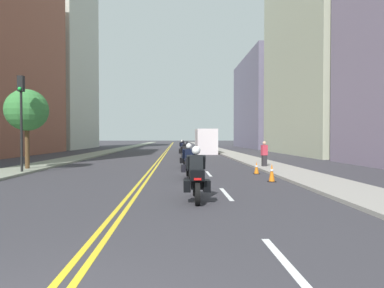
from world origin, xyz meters
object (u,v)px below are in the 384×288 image
traffic_light_near (21,107)px  pedestrian_0 (264,154)px  motorcycle_5 (182,148)px  motorcycle_0 (196,179)px  motorcycle_3 (186,153)px  parked_truck (205,142)px  traffic_cone_1 (257,168)px  traffic_cone_0 (272,173)px  motorcycle_2 (186,157)px  motorcycle_4 (183,150)px  street_tree_0 (27,110)px  motorcycle_1 (189,164)px

traffic_light_near → pedestrian_0: 13.75m
motorcycle_5 → traffic_light_near: 20.94m
motorcycle_0 → motorcycle_3: size_ratio=1.02×
pedestrian_0 → parked_truck: (-2.02, 18.28, 0.43)m
motorcycle_3 → motorcycle_5: 10.41m
motorcycle_3 → traffic_cone_1: 9.73m
motorcycle_5 → traffic_cone_0: (3.43, -22.48, -0.26)m
motorcycle_2 → traffic_cone_0: 7.27m
motorcycle_2 → motorcycle_4: motorcycle_2 is taller
motorcycle_4 → motorcycle_5: size_ratio=1.00×
motorcycle_4 → traffic_light_near: traffic_light_near is taller
traffic_light_near → motorcycle_5: bearing=65.7°
traffic_cone_0 → traffic_cone_1: size_ratio=1.24×
traffic_cone_1 → street_tree_0: street_tree_0 is taller
motorcycle_5 → traffic_cone_0: bearing=-82.9°
motorcycle_0 → pedestrian_0: bearing=65.4°
traffic_cone_0 → parked_truck: (-0.70, 24.32, 0.88)m
traffic_cone_1 → pedestrian_0: (1.24, 3.11, 0.53)m
motorcycle_1 → parked_truck: 23.27m
motorcycle_2 → parked_truck: bearing=78.2°
motorcycle_1 → traffic_cone_0: size_ratio=2.74×
motorcycle_5 → pedestrian_0: bearing=-75.4°
motorcycle_1 → pedestrian_0: bearing=43.0°
pedestrian_0 → motorcycle_3: bearing=-66.1°
traffic_cone_1 → parked_truck: size_ratio=0.10×
motorcycle_4 → traffic_light_near: 16.80m
traffic_light_near → parked_truck: traffic_light_near is taller
traffic_cone_0 → traffic_light_near: size_ratio=0.16×
motorcycle_0 → street_tree_0: size_ratio=0.47×
motorcycle_5 → traffic_light_near: size_ratio=0.45×
motorcycle_0 → motorcycle_1: size_ratio=0.99×
motorcycle_2 → traffic_light_near: bearing=-164.6°
motorcycle_4 → motorcycle_2: bearing=-87.7°
motorcycle_3 → pedestrian_0: (4.58, -6.02, 0.19)m
motorcycle_1 → motorcycle_3: 10.84m
motorcycle_3 → motorcycle_4: motorcycle_3 is taller
traffic_light_near → parked_truck: size_ratio=0.77×
traffic_light_near → street_tree_0: traffic_light_near is taller
motorcycle_3 → motorcycle_5: bearing=87.6°
pedestrian_0 → motorcycle_2: bearing=-17.4°
motorcycle_1 → motorcycle_2: bearing=87.8°
motorcycle_1 → street_tree_0: (-8.99, 4.02, 2.72)m
motorcycle_1 → motorcycle_4: motorcycle_1 is taller
motorcycle_1 → traffic_light_near: 9.25m
street_tree_0 → motorcycle_3: bearing=36.6°
motorcycle_0 → motorcycle_4: bearing=90.7°
parked_truck → pedestrian_0: bearing=-83.7°
street_tree_0 → traffic_cone_1: bearing=-10.5°
motorcycle_4 → motorcycle_3: bearing=-85.9°
traffic_light_near → street_tree_0: bearing=105.9°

